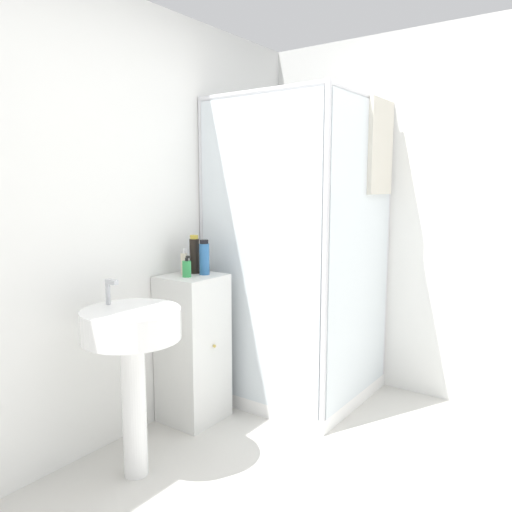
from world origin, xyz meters
TOP-DOWN VIEW (x-y plane):
  - wall_back at (0.00, 1.70)m, footprint 6.40×0.06m
  - wall_right at (1.70, 0.00)m, footprint 0.06×6.40m
  - shower_enclosure at (1.14, 1.11)m, footprint 0.96×0.99m
  - vanity_cabinet at (0.46, 1.50)m, footprint 0.36×0.35m
  - sink at (-0.18, 1.31)m, footprint 0.48×0.48m
  - soap_dispenser at (0.40, 1.48)m, footprint 0.05×0.05m
  - shampoo_bottle_tall_black at (0.52, 1.54)m, footprint 0.06×0.06m
  - shampoo_bottle_blue at (0.52, 1.45)m, footprint 0.06×0.06m
  - lotion_bottle_white at (0.45, 1.56)m, footprint 0.04×0.04m

SIDE VIEW (x-z plane):
  - vanity_cabinet at x=0.46m, z-range 0.00..0.92m
  - shower_enclosure at x=1.14m, z-range -0.48..1.55m
  - sink at x=-0.18m, z-range 0.19..1.19m
  - soap_dispenser at x=0.40m, z-range 0.91..1.04m
  - lotion_bottle_white at x=0.45m, z-range 0.91..1.07m
  - shampoo_bottle_blue at x=0.52m, z-range 0.92..1.13m
  - shampoo_bottle_tall_black at x=0.52m, z-range 0.92..1.16m
  - wall_back at x=0.00m, z-range 0.00..2.50m
  - wall_right at x=1.70m, z-range 0.00..2.50m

